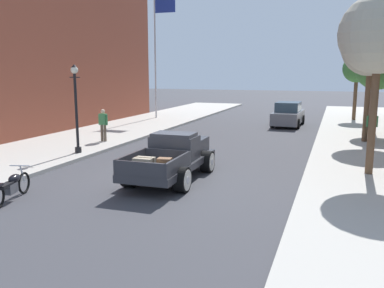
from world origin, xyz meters
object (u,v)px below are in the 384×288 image
Objects in this scene: street_tree_second at (371,48)px; street_tree_farthest at (357,69)px; pedestrian_sidewalk_right at (372,125)px; flagpole at (158,44)px; car_background_grey at (288,115)px; street_tree_nearest at (379,35)px; motorcycle_parked at (11,186)px; pedestrian_sidewalk_left at (103,123)px; street_lamp_near at (76,102)px; street_tree_third at (378,67)px; hotrod_truck_gunmetal at (174,156)px.

street_tree_second reaches higher than street_tree_farthest.
flagpole is at bearing 154.02° from pedestrian_sidewalk_right.
pedestrian_sidewalk_right is at bearing -87.59° from street_tree_farthest.
street_tree_nearest is (4.28, -13.22, 4.11)m from car_background_grey.
street_tree_nearest is (9.86, 6.28, 4.44)m from motorcycle_parked.
street_lamp_near is at bearing -79.79° from pedestrian_sidewalk_left.
street_tree_nearest reaches higher than motorcycle_parked.
street_tree_second is 1.20× the size of street_tree_third.
motorcycle_parked is 6.69m from street_lamp_near.
flagpole is at bearing 115.82° from hotrod_truck_gunmetal.
street_tree_nearest is (12.40, -2.78, 3.79)m from pedestrian_sidewalk_left.
street_lamp_near is (-7.58, -13.42, 1.62)m from car_background_grey.
street_tree_nearest is at bearing -90.19° from street_tree_farthest.
pedestrian_sidewalk_left is at bearing -80.59° from flagpole.
motorcycle_parked is at bearing -130.09° from hotrod_truck_gunmetal.
street_tree_nearest reaches higher than car_background_grey.
street_lamp_near is at bearing -119.45° from car_background_grey.
pedestrian_sidewalk_left reaches higher than car_background_grey.
street_tree_third is at bearing -28.57° from car_background_grey.
car_background_grey is at bearing 60.55° from street_lamp_near.
motorcycle_parked is 21.19m from flagpole.
street_tree_nearest reaches higher than street_tree_third.
car_background_grey is at bearing 52.16° from pedestrian_sidewalk_left.
street_tree_second is (0.24, 7.20, -0.05)m from street_tree_nearest.
street_tree_farthest is at bearing 92.41° from pedestrian_sidewalk_right.
pedestrian_sidewalk_left is 13.46m from pedestrian_sidewalk_right.
pedestrian_sidewalk_right is at bearing -66.96° from street_tree_second.
pedestrian_sidewalk_left is 19.31m from street_tree_farthest.
flagpole reaches higher than street_tree_farthest.
street_tree_third reaches higher than street_lamp_near.
motorcycle_parked is 9.43m from pedestrian_sidewalk_left.
pedestrian_sidewalk_left is 15.59m from street_tree_third.
street_tree_second is (14.46, -6.56, -0.94)m from flagpole.
pedestrian_sidewalk_right reaches higher than car_background_grey.
flagpole is at bearing 155.61° from street_tree_second.
hotrod_truck_gunmetal is at bearing -128.29° from pedestrian_sidewalk_right.
car_background_grey is at bearing 151.43° from street_tree_third.
street_tree_second is at bearing -101.74° from street_tree_third.
street_tree_third is at bearing 84.02° from pedestrian_sidewalk_right.
street_tree_farthest is (4.34, 4.05, 3.09)m from car_background_grey.
hotrod_truck_gunmetal is 18.49m from flagpole.
street_tree_third is at bearing 29.79° from pedestrian_sidewalk_left.
street_lamp_near is at bearing 108.20° from motorcycle_parked.
car_background_grey is 2.64× the size of pedestrian_sidewalk_right.
hotrod_truck_gunmetal is 0.54× the size of flagpole.
street_tree_farthest is (-0.85, 6.88, -0.06)m from street_tree_third.
street_lamp_near is at bearing -140.32° from street_tree_third.
street_lamp_near is at bearing -179.03° from street_tree_nearest.
flagpole is (-2.36, 13.96, 3.39)m from street_lamp_near.
pedestrian_sidewalk_right is at bearing -54.16° from car_background_grey.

